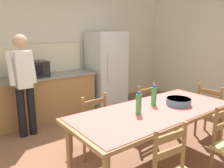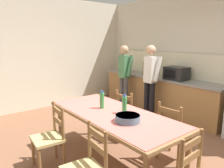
% 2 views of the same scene
% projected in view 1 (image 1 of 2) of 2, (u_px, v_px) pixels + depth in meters
% --- Properties ---
extents(ground_plane, '(8.32, 8.32, 0.00)m').
position_uv_depth(ground_plane, '(135.00, 160.00, 2.99)').
color(ground_plane, brown).
extents(wall_back, '(6.52, 0.12, 2.90)m').
position_uv_depth(wall_back, '(52.00, 45.00, 4.73)').
color(wall_back, beige).
rests_on(wall_back, ground).
extents(kitchen_counter, '(3.40, 0.66, 0.89)m').
position_uv_depth(kitchen_counter, '(8.00, 104.00, 3.98)').
color(kitchen_counter, '#9E7042').
rests_on(kitchen_counter, ground).
extents(counter_splashback, '(3.36, 0.03, 0.60)m').
position_uv_depth(counter_splashback, '(0.00, 62.00, 4.05)').
color(counter_splashback, beige).
rests_on(counter_splashback, kitchen_counter).
extents(refrigerator, '(0.79, 0.73, 1.74)m').
position_uv_depth(refrigerator, '(107.00, 70.00, 5.15)').
color(refrigerator, silver).
rests_on(refrigerator, ground).
extents(microwave, '(0.50, 0.39, 0.30)m').
position_uv_depth(microwave, '(34.00, 69.00, 4.13)').
color(microwave, black).
rests_on(microwave, kitchen_counter).
extents(dining_table, '(2.20, 0.95, 0.78)m').
position_uv_depth(dining_table, '(154.00, 115.00, 2.72)').
color(dining_table, olive).
rests_on(dining_table, ground).
extents(bottle_near_centre, '(0.07, 0.07, 0.27)m').
position_uv_depth(bottle_near_centre, '(139.00, 104.00, 2.51)').
color(bottle_near_centre, green).
rests_on(bottle_near_centre, dining_table).
extents(bottle_off_centre, '(0.07, 0.07, 0.27)m').
position_uv_depth(bottle_off_centre, '(154.00, 96.00, 2.83)').
color(bottle_off_centre, green).
rests_on(bottle_off_centre, dining_table).
extents(serving_bowl, '(0.32, 0.32, 0.09)m').
position_uv_depth(serving_bowl, '(179.00, 101.00, 2.86)').
color(serving_bowl, slate).
rests_on(serving_bowl, dining_table).
extents(chair_side_far_left, '(0.44, 0.42, 0.91)m').
position_uv_depth(chair_side_far_left, '(89.00, 125.00, 3.08)').
color(chair_side_far_left, olive).
rests_on(chair_side_far_left, ground).
extents(chair_head_end, '(0.42, 0.44, 0.91)m').
position_uv_depth(chair_head_end, '(211.00, 112.00, 3.59)').
color(chair_head_end, olive).
rests_on(chair_head_end, ground).
extents(chair_side_far_right, '(0.44, 0.42, 0.91)m').
position_uv_depth(chair_side_far_right, '(140.00, 110.00, 3.66)').
color(chair_side_far_right, olive).
rests_on(chair_side_far_right, ground).
extents(person_at_counter, '(0.42, 0.29, 1.69)m').
position_uv_depth(person_at_counter, '(24.00, 81.00, 3.55)').
color(person_at_counter, black).
rests_on(person_at_counter, ground).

